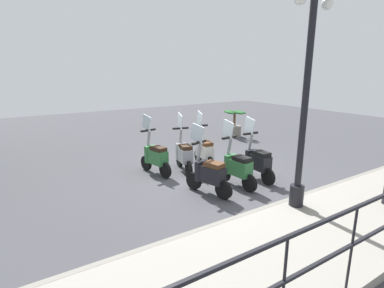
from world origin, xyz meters
name	(u,v)px	position (x,y,z in m)	size (l,w,h in m)	color
ground_plane	(213,177)	(0.00, 0.00, 0.00)	(28.00, 28.00, 0.00)	#424247
promenade_walkway	(324,228)	(-3.15, 0.00, 0.07)	(2.20, 20.00, 0.15)	gray
lamp_post_near	(304,111)	(-2.40, -0.19, 1.96)	(0.26, 0.90, 4.11)	black
potted_palm	(234,126)	(3.38, -3.57, 0.45)	(1.06, 0.66, 1.05)	slate
scooter_near_0	(257,161)	(-0.72, -0.81, 0.48)	(1.23, 0.44, 1.54)	black
scooter_near_1	(237,167)	(-0.78, -0.10, 0.48)	(1.23, 0.44, 1.54)	black
scooter_near_2	(209,173)	(-0.80, 0.71, 0.48)	(1.20, 0.54, 1.54)	black
scooter_far_0	(204,150)	(0.83, -0.30, 0.48)	(1.22, 0.49, 1.54)	black
scooter_far_1	(184,154)	(0.80, 0.37, 0.48)	(1.21, 0.51, 1.54)	black
scooter_far_2	(155,156)	(1.02, 1.11, 0.48)	(1.22, 0.48, 1.54)	black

